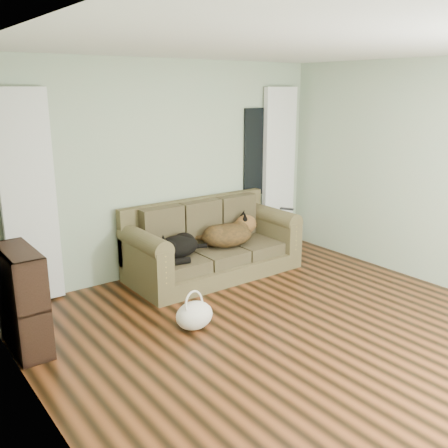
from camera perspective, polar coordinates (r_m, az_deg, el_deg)
floor at (r=4.76m, az=9.83°, el=-13.37°), size 5.00×5.00×0.00m
ceiling at (r=4.19m, az=11.54°, el=19.61°), size 5.00×5.00×0.00m
wall_back at (r=6.23m, az=-6.52°, el=6.31°), size 4.50×0.04×2.60m
wall_left at (r=3.10m, az=-19.16°, el=-3.74°), size 0.04×5.00×2.60m
curtain_left at (r=5.53m, az=-21.41°, el=2.63°), size 0.55×0.08×2.25m
curtain_right at (r=7.25m, az=6.28°, el=6.39°), size 0.55×0.08×2.25m
window_pane at (r=7.02m, az=3.94°, el=8.22°), size 0.50×0.03×1.20m
sofa at (r=6.16m, az=-1.19°, el=-1.81°), size 2.12×0.92×0.87m
dog_black_lab at (r=5.82m, az=-5.59°, el=-2.63°), size 0.67×0.53×0.25m
dog_shepherd at (r=6.26m, az=0.58°, el=-1.16°), size 0.77×0.61×0.31m
tv_remote at (r=6.59m, az=7.20°, el=1.73°), size 0.14×0.19×0.02m
tote_bag at (r=4.90m, az=-3.42°, el=-10.16°), size 0.39×0.31×0.28m
bookshelf at (r=4.76m, az=-22.09°, el=-7.62°), size 0.34×0.76×0.93m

